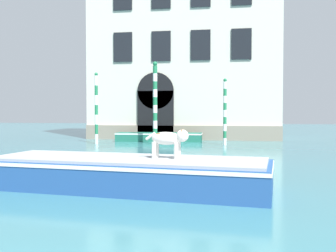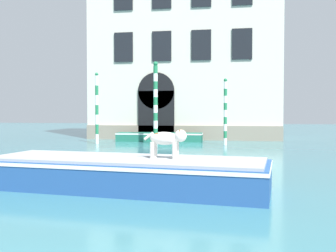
# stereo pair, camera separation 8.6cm
# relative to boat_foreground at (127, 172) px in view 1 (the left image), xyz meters

# --- Properties ---
(palazzo_left) EXTENTS (12.80, 6.13, 16.51)m
(palazzo_left) POSITION_rel_boat_foreground_xyz_m (-0.78, 19.28, 7.85)
(palazzo_left) COLOR beige
(palazzo_left) RESTS_ON ground_plane
(boat_foreground) EXTENTS (6.92, 2.96, 0.74)m
(boat_foreground) POSITION_rel_boat_foreground_xyz_m (0.00, 0.00, 0.00)
(boat_foreground) COLOR #234C8C
(boat_foreground) RESTS_ON ground_plane
(dog_on_deck) EXTENTS (1.04, 0.41, 0.70)m
(dog_on_deck) POSITION_rel_boat_foreground_xyz_m (1.03, -0.02, 0.80)
(dog_on_deck) COLOR silver
(dog_on_deck) RESTS_ON boat_foreground
(boat_moored_near_palazzo) EXTENTS (5.36, 1.51, 0.53)m
(boat_moored_near_palazzo) POSITION_rel_boat_foreground_xyz_m (-1.97, 15.00, -0.11)
(boat_moored_near_palazzo) COLOR #1E6651
(boat_moored_near_palazzo) RESTS_ON ground_plane
(mooring_pole_0) EXTENTS (0.19, 0.19, 3.66)m
(mooring_pole_0) POSITION_rel_boat_foreground_xyz_m (2.11, 12.83, 1.45)
(mooring_pole_0) COLOR white
(mooring_pole_0) RESTS_ON ground_plane
(mooring_pole_1) EXTENTS (0.25, 0.25, 4.67)m
(mooring_pole_1) POSITION_rel_boat_foreground_xyz_m (-1.80, 12.86, 1.96)
(mooring_pole_1) COLOR white
(mooring_pole_1) RESTS_ON ground_plane
(mooring_pole_2) EXTENTS (0.19, 0.19, 4.07)m
(mooring_pole_2) POSITION_rel_boat_foreground_xyz_m (-5.15, 12.52, 1.66)
(mooring_pole_2) COLOR white
(mooring_pole_2) RESTS_ON ground_plane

